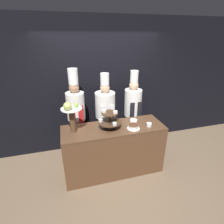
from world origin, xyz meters
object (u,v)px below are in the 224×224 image
at_px(cake_round, 133,127).
at_px(chef_center_right, 133,109).
at_px(tiered_stand, 110,120).
at_px(chef_left, 76,113).
at_px(fruit_pedestal, 71,113).
at_px(cup_white, 149,125).
at_px(chef_center_left, 105,113).
at_px(serving_bowl_far, 134,121).

relative_size(cake_round, chef_center_right, 0.12).
distance_m(tiered_stand, cake_round, 0.43).
bearing_deg(cake_round, chef_left, 140.23).
bearing_deg(chef_center_right, fruit_pedestal, -155.49).
height_order(tiered_stand, fruit_pedestal, fruit_pedestal).
bearing_deg(chef_center_right, cake_round, -110.65).
bearing_deg(cup_white, chef_center_left, 129.44).
relative_size(fruit_pedestal, serving_bowl_far, 3.74).
distance_m(tiered_stand, fruit_pedestal, 0.65).
height_order(chef_left, chef_center_left, chef_left).
bearing_deg(chef_center_right, tiered_stand, -137.43).
bearing_deg(chef_center_left, chef_left, 179.99).
height_order(cup_white, serving_bowl_far, serving_bowl_far).
relative_size(fruit_pedestal, cake_round, 2.52).
bearing_deg(serving_bowl_far, chef_left, 152.40).
bearing_deg(chef_left, fruit_pedestal, -100.61).
bearing_deg(cake_round, fruit_pedestal, 171.02).
bearing_deg(chef_center_left, serving_bowl_far, -51.93).
bearing_deg(cup_white, cake_round, -178.51).
height_order(fruit_pedestal, chef_center_left, chef_center_left).
distance_m(chef_left, chef_center_right, 1.19).
relative_size(tiered_stand, chef_left, 0.21).
bearing_deg(fruit_pedestal, tiered_stand, -2.24).
xyz_separation_m(cup_white, chef_left, (-1.21, 0.75, 0.05)).
bearing_deg(chef_left, serving_bowl_far, -27.60).
bearing_deg(tiered_stand, serving_bowl_far, 11.12).
bearing_deg(cake_round, tiered_stand, 160.68).
xyz_separation_m(tiered_stand, serving_bowl_far, (0.48, 0.09, -0.14)).
height_order(serving_bowl_far, chef_center_right, chef_center_right).
relative_size(serving_bowl_far, chef_center_left, 0.08).
relative_size(cup_white, chef_center_right, 0.05).
relative_size(cake_round, chef_left, 0.12).
xyz_separation_m(tiered_stand, chef_center_right, (0.67, 0.62, -0.13)).
height_order(tiered_stand, serving_bowl_far, tiered_stand).
bearing_deg(cup_white, tiered_stand, 169.42).
bearing_deg(fruit_pedestal, chef_center_left, 40.21).
xyz_separation_m(cake_round, chef_center_left, (-0.32, 0.75, -0.02)).
bearing_deg(cup_white, fruit_pedestal, 173.37).
height_order(tiered_stand, chef_center_right, chef_center_right).
bearing_deg(chef_left, chef_center_right, -0.01).
bearing_deg(chef_center_left, fruit_pedestal, -139.79).
relative_size(cake_round, cup_white, 2.45).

